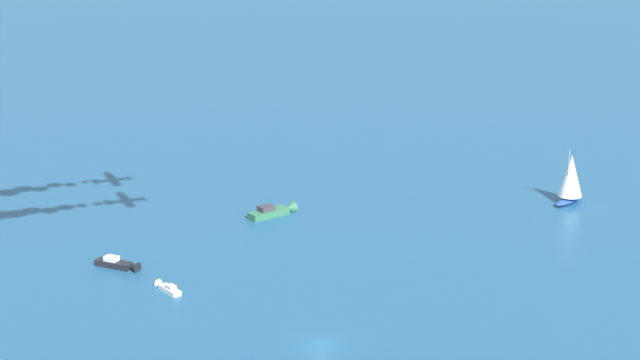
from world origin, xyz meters
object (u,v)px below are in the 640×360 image
Objects in this scene: motorboat_far_stbd at (120,264)px; motorboat_trailing at (167,288)px; sailboat_outer_ring_c at (571,178)px; motorboat_outer_ring_a at (275,211)px.

motorboat_trailing is at bearing 22.90° from motorboat_far_stbd.
motorboat_outer_ring_a is at bearing -101.69° from sailboat_outer_ring_c.
sailboat_outer_ring_c is (-5.39, 76.51, 3.74)m from motorboat_far_stbd.
motorboat_far_stbd is 11.75m from motorboat_trailing.
motorboat_far_stbd is 76.79m from sailboat_outer_ring_c.
motorboat_outer_ring_a is 0.94× the size of sailboat_outer_ring_c.
motorboat_outer_ring_a reaches higher than motorboat_trailing.
motorboat_trailing is 0.56× the size of sailboat_outer_ring_c.
motorboat_trailing is 73.84m from sailboat_outer_ring_c.
motorboat_far_stbd reaches higher than motorboat_trailing.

